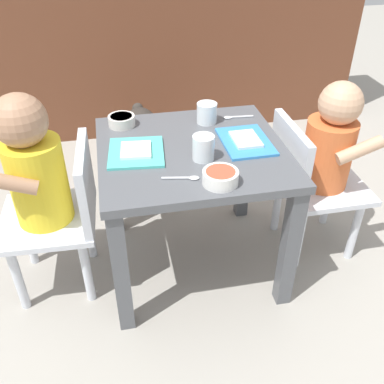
{
  "coord_description": "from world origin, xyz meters",
  "views": [
    {
      "loc": [
        -0.22,
        -1.09,
        1.07
      ],
      "look_at": [
        0.0,
        0.0,
        0.29
      ],
      "focal_mm": 40.68,
      "sensor_mm": 36.0,
      "label": 1
    }
  ],
  "objects_px": {
    "seated_child_right": "(324,153)",
    "water_cup_right": "(207,114)",
    "dog": "(144,137)",
    "water_cup_left": "(203,149)",
    "cereal_bowl_left_side": "(220,177)",
    "spoon_by_left_tray": "(185,178)",
    "food_tray_left": "(136,152)",
    "dining_table": "(192,172)",
    "cereal_bowl_right_side": "(122,120)",
    "seated_child_left": "(41,178)",
    "spoon_by_right_tray": "(235,117)",
    "food_tray_right": "(246,141)"
  },
  "relations": [
    {
      "from": "seated_child_right",
      "to": "water_cup_right",
      "type": "xyz_separation_m",
      "value": [
        -0.35,
        0.15,
        0.1
      ]
    },
    {
      "from": "dog",
      "to": "water_cup_left",
      "type": "xyz_separation_m",
      "value": [
        0.12,
        -0.6,
        0.26
      ]
    },
    {
      "from": "seated_child_right",
      "to": "cereal_bowl_left_side",
      "type": "height_order",
      "value": "seated_child_right"
    },
    {
      "from": "spoon_by_left_tray",
      "to": "water_cup_right",
      "type": "bearing_deg",
      "value": 67.26
    },
    {
      "from": "food_tray_left",
      "to": "water_cup_left",
      "type": "height_order",
      "value": "water_cup_left"
    },
    {
      "from": "dining_table",
      "to": "water_cup_right",
      "type": "relative_size",
      "value": 8.4
    },
    {
      "from": "seated_child_right",
      "to": "water_cup_right",
      "type": "distance_m",
      "value": 0.39
    },
    {
      "from": "water_cup_left",
      "to": "cereal_bowl_right_side",
      "type": "relative_size",
      "value": 0.83
    },
    {
      "from": "seated_child_left",
      "to": "water_cup_right",
      "type": "distance_m",
      "value": 0.54
    },
    {
      "from": "dog",
      "to": "water_cup_right",
      "type": "relative_size",
      "value": 7.47
    },
    {
      "from": "seated_child_left",
      "to": "cereal_bowl_right_side",
      "type": "bearing_deg",
      "value": 37.83
    },
    {
      "from": "dog",
      "to": "spoon_by_left_tray",
      "type": "bearing_deg",
      "value": -86.08
    },
    {
      "from": "water_cup_right",
      "to": "cereal_bowl_left_side",
      "type": "relative_size",
      "value": 0.7
    },
    {
      "from": "seated_child_left",
      "to": "spoon_by_left_tray",
      "type": "height_order",
      "value": "seated_child_left"
    },
    {
      "from": "seated_child_left",
      "to": "food_tray_left",
      "type": "bearing_deg",
      "value": -0.19
    },
    {
      "from": "seated_child_right",
      "to": "spoon_by_right_tray",
      "type": "relative_size",
      "value": 6.13
    },
    {
      "from": "spoon_by_left_tray",
      "to": "water_cup_left",
      "type": "bearing_deg",
      "value": 52.28
    },
    {
      "from": "water_cup_right",
      "to": "cereal_bowl_right_side",
      "type": "height_order",
      "value": "water_cup_right"
    },
    {
      "from": "dog",
      "to": "cereal_bowl_left_side",
      "type": "xyz_separation_m",
      "value": [
        0.13,
        -0.73,
        0.25
      ]
    },
    {
      "from": "cereal_bowl_left_side",
      "to": "spoon_by_right_tray",
      "type": "height_order",
      "value": "cereal_bowl_left_side"
    },
    {
      "from": "seated_child_left",
      "to": "dog",
      "type": "bearing_deg",
      "value": 57.89
    },
    {
      "from": "seated_child_left",
      "to": "spoon_by_right_tray",
      "type": "distance_m",
      "value": 0.64
    },
    {
      "from": "food_tray_left",
      "to": "cereal_bowl_left_side",
      "type": "relative_size",
      "value": 2.0
    },
    {
      "from": "spoon_by_left_tray",
      "to": "seated_child_right",
      "type": "bearing_deg",
      "value": 18.78
    },
    {
      "from": "dog",
      "to": "food_tray_right",
      "type": "distance_m",
      "value": 0.64
    },
    {
      "from": "dining_table",
      "to": "cereal_bowl_right_side",
      "type": "height_order",
      "value": "cereal_bowl_right_side"
    },
    {
      "from": "food_tray_right",
      "to": "water_cup_right",
      "type": "relative_size",
      "value": 2.99
    },
    {
      "from": "cereal_bowl_left_side",
      "to": "water_cup_left",
      "type": "bearing_deg",
      "value": 97.02
    },
    {
      "from": "dining_table",
      "to": "food_tray_right",
      "type": "bearing_deg",
      "value": -1.01
    },
    {
      "from": "seated_child_right",
      "to": "cereal_bowl_right_side",
      "type": "xyz_separation_m",
      "value": [
        -0.62,
        0.18,
        0.09
      ]
    },
    {
      "from": "food_tray_left",
      "to": "spoon_by_left_tray",
      "type": "bearing_deg",
      "value": -53.94
    },
    {
      "from": "water_cup_left",
      "to": "cereal_bowl_left_side",
      "type": "height_order",
      "value": "water_cup_left"
    },
    {
      "from": "food_tray_right",
      "to": "spoon_by_right_tray",
      "type": "distance_m",
      "value": 0.17
    },
    {
      "from": "seated_child_right",
      "to": "spoon_by_left_tray",
      "type": "distance_m",
      "value": 0.51
    },
    {
      "from": "water_cup_right",
      "to": "cereal_bowl_left_side",
      "type": "distance_m",
      "value": 0.35
    },
    {
      "from": "water_cup_left",
      "to": "spoon_by_left_tray",
      "type": "xyz_separation_m",
      "value": [
        -0.07,
        -0.09,
        -0.03
      ]
    },
    {
      "from": "food_tray_left",
      "to": "cereal_bowl_left_side",
      "type": "height_order",
      "value": "cereal_bowl_left_side"
    },
    {
      "from": "seated_child_right",
      "to": "food_tray_left",
      "type": "bearing_deg",
      "value": -178.93
    },
    {
      "from": "water_cup_right",
      "to": "dining_table",
      "type": "bearing_deg",
      "value": -117.02
    },
    {
      "from": "food_tray_right",
      "to": "cereal_bowl_left_side",
      "type": "xyz_separation_m",
      "value": [
        -0.13,
        -0.19,
        0.01
      ]
    },
    {
      "from": "food_tray_right",
      "to": "spoon_by_left_tray",
      "type": "relative_size",
      "value": 1.94
    },
    {
      "from": "dining_table",
      "to": "dog",
      "type": "relative_size",
      "value": 1.12
    },
    {
      "from": "dog",
      "to": "food_tray_left",
      "type": "bearing_deg",
      "value": -96.85
    },
    {
      "from": "dog",
      "to": "spoon_by_left_tray",
      "type": "height_order",
      "value": "spoon_by_left_tray"
    },
    {
      "from": "seated_child_right",
      "to": "water_cup_left",
      "type": "xyz_separation_m",
      "value": [
        -0.41,
        -0.07,
        0.1
      ]
    },
    {
      "from": "seated_child_left",
      "to": "water_cup_right",
      "type": "height_order",
      "value": "seated_child_left"
    },
    {
      "from": "food_tray_left",
      "to": "food_tray_right",
      "type": "distance_m",
      "value": 0.32
    },
    {
      "from": "dog",
      "to": "cereal_bowl_left_side",
      "type": "distance_m",
      "value": 0.78
    },
    {
      "from": "water_cup_left",
      "to": "water_cup_right",
      "type": "height_order",
      "value": "water_cup_left"
    },
    {
      "from": "dog",
      "to": "seated_child_right",
      "type": "bearing_deg",
      "value": -44.68
    }
  ]
}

